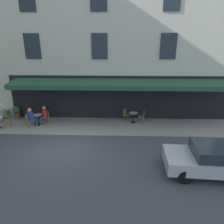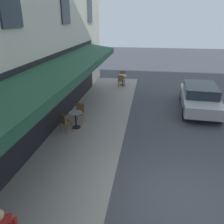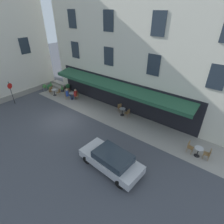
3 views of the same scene
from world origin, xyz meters
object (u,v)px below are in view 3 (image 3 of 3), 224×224
at_px(cafe_chair_wicker_corner_left, 120,107).
at_px(cafe_chair_wicker_corner_right, 190,146).
at_px(potted_plant_mid_terrace, 49,88).
at_px(potted_plant_entrance_right, 45,88).
at_px(cafe_table_streetside, 54,92).
at_px(potted_plant_under_sign, 68,87).
at_px(cafe_chair_wicker_under_awning, 128,112).
at_px(parked_car_silver, 111,160).
at_px(cafe_table_near_entrance, 198,151).
at_px(seated_companion_in_blue, 68,94).
at_px(no_parking_sign, 11,89).
at_px(cafe_chair_wicker_back_row, 51,90).
at_px(cafe_chair_wicker_by_window, 66,95).
at_px(cafe_table_mid_terrace, 122,111).
at_px(cafe_table_far_end, 72,95).
at_px(cafe_chair_wicker_facing_street, 59,92).
at_px(cafe_chair_wicker_near_door, 77,95).
at_px(potted_plant_by_steps, 51,85).
at_px(cafe_chair_wicker_kerbside, 208,153).
at_px(seated_patron_in_red, 75,94).
at_px(potted_plant_entrance_left, 62,88).

bearing_deg(cafe_chair_wicker_corner_left, cafe_chair_wicker_corner_right, 168.20).
height_order(potted_plant_mid_terrace, potted_plant_entrance_right, potted_plant_mid_terrace).
bearing_deg(cafe_table_streetside, cafe_chair_wicker_corner_left, -169.16).
relative_size(cafe_chair_wicker_corner_right, potted_plant_under_sign, 0.95).
bearing_deg(cafe_chair_wicker_under_awning, parked_car_silver, 113.69).
relative_size(cafe_table_near_entrance, cafe_chair_wicker_corner_right, 0.82).
bearing_deg(cafe_table_streetside, seated_companion_in_blue, -170.90).
distance_m(cafe_table_near_entrance, no_parking_sign, 18.62).
height_order(cafe_chair_wicker_back_row, potted_plant_mid_terrace, potted_plant_mid_terrace).
bearing_deg(cafe_chair_wicker_by_window, cafe_table_mid_terrace, -171.06).
relative_size(cafe_chair_wicker_under_awning, cafe_table_streetside, 1.21).
height_order(cafe_chair_wicker_corner_left, cafe_table_far_end, cafe_chair_wicker_corner_left).
relative_size(cafe_chair_wicker_facing_street, potted_plant_under_sign, 0.95).
height_order(cafe_chair_wicker_by_window, no_parking_sign, no_parking_sign).
xyz_separation_m(cafe_chair_wicker_back_row, cafe_table_far_end, (-3.05, -0.59, -0.06)).
relative_size(cafe_chair_wicker_under_awning, cafe_chair_wicker_near_door, 1.00).
xyz_separation_m(cafe_chair_wicker_near_door, potted_plant_by_steps, (5.18, -0.16, -0.06)).
bearing_deg(cafe_table_near_entrance, cafe_chair_wicker_kerbside, -172.52).
bearing_deg(cafe_chair_wicker_facing_street, cafe_chair_wicker_back_row, 8.66).
distance_m(cafe_chair_wicker_facing_street, parked_car_silver, 12.64).
xyz_separation_m(cafe_chair_wicker_corner_left, no_parking_sign, (10.14, 5.70, 1.25)).
height_order(cafe_chair_wicker_facing_street, cafe_table_far_end, cafe_chair_wicker_facing_street).
xyz_separation_m(cafe_table_streetside, cafe_chair_wicker_near_door, (-2.98, -0.94, 0.06)).
relative_size(cafe_chair_wicker_facing_street, potted_plant_mid_terrace, 0.91).
distance_m(cafe_table_near_entrance, cafe_chair_wicker_by_window, 14.52).
bearing_deg(seated_companion_in_blue, no_parking_sign, 49.61).
distance_m(cafe_chair_wicker_facing_street, potted_plant_mid_terrace, 1.85).
relative_size(cafe_chair_wicker_near_door, potted_plant_mid_terrace, 0.91).
bearing_deg(cafe_table_streetside, no_parking_sign, 68.38).
xyz_separation_m(cafe_table_far_end, potted_plant_mid_terrace, (3.68, 0.41, 0.12)).
bearing_deg(potted_plant_mid_terrace, cafe_chair_wicker_corner_left, -171.89).
xyz_separation_m(cafe_table_far_end, no_parking_sign, (4.03, 4.71, 1.30)).
xyz_separation_m(cafe_chair_wicker_near_door, potted_plant_entrance_right, (5.07, 0.85, -0.11)).
relative_size(seated_companion_in_blue, potted_plant_under_sign, 1.39).
bearing_deg(no_parking_sign, cafe_chair_wicker_facing_street, -117.04).
bearing_deg(cafe_chair_wicker_by_window, potted_plant_by_steps, -12.28).
xyz_separation_m(cafe_chair_wicker_under_awning, no_parking_sign, (11.31, 5.35, 1.25)).
bearing_deg(potted_plant_entrance_right, cafe_table_mid_terrace, -173.82).
bearing_deg(cafe_table_streetside, seated_patron_in_red, -163.29).
relative_size(seated_patron_in_red, no_parking_sign, 0.50).
bearing_deg(cafe_chair_wicker_back_row, cafe_chair_wicker_corner_right, -179.84).
bearing_deg(seated_companion_in_blue, cafe_chair_wicker_corner_left, -168.58).
bearing_deg(no_parking_sign, cafe_table_streetside, -111.62).
relative_size(cafe_chair_wicker_facing_street, potted_plant_entrance_left, 1.06).
distance_m(potted_plant_by_steps, parked_car_silver, 15.54).
height_order(cafe_table_near_entrance, seated_patron_in_red, seated_patron_in_red).
xyz_separation_m(potted_plant_by_steps, potted_plant_mid_terrace, (-0.94, 0.86, 0.12)).
distance_m(cafe_chair_wicker_corner_left, cafe_chair_wicker_back_row, 9.30).
xyz_separation_m(cafe_table_mid_terrace, cafe_chair_wicker_facing_street, (8.48, 1.06, 0.06)).
bearing_deg(cafe_chair_wicker_under_awning, potted_plant_by_steps, 0.93).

